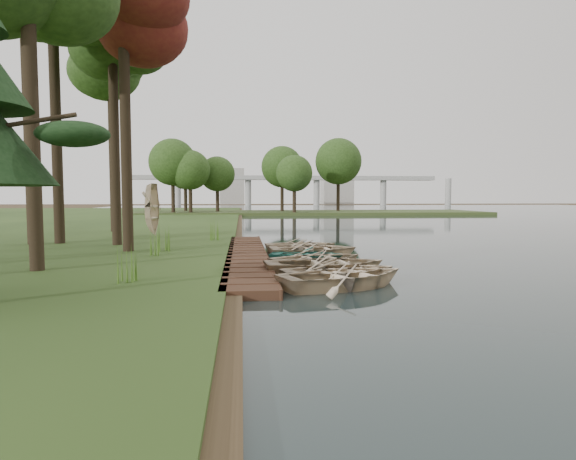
{
  "coord_description": "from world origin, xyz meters",
  "views": [
    {
      "loc": [
        -1.8,
        -19.65,
        2.61
      ],
      "look_at": [
        0.06,
        -0.32,
        1.25
      ],
      "focal_mm": 30.0,
      "sensor_mm": 36.0,
      "label": 1
    }
  ],
  "objects": [
    {
      "name": "rowboat_1",
      "position": [
        1.16,
        -5.48,
        0.43
      ],
      "size": [
        4.12,
        3.34,
        0.75
      ],
      "primitive_type": "imported",
      "rotation": [
        0.0,
        0.0,
        1.8
      ],
      "color": "#C9B292",
      "rests_on": "water"
    },
    {
      "name": "building_a",
      "position": [
        30.0,
        140.0,
        9.0
      ],
      "size": [
        10.0,
        8.0,
        18.0
      ],
      "primitive_type": "cube",
      "color": "#A5A5A0",
      "rests_on": "ground"
    },
    {
      "name": "reeds_2",
      "position": [
        -5.06,
        1.01,
        0.84
      ],
      "size": [
        0.6,
        0.6,
        1.08
      ],
      "primitive_type": "cone",
      "color": "#3F661E",
      "rests_on": "bank"
    },
    {
      "name": "tree_6",
      "position": [
        -10.21,
        13.0,
        11.19
      ],
      "size": [
        4.23,
        4.23,
        12.89
      ],
      "color": "black",
      "rests_on": "bank"
    },
    {
      "name": "rowboat_5",
      "position": [
        1.23,
        0.33,
        0.44
      ],
      "size": [
        3.96,
        2.99,
        0.77
      ],
      "primitive_type": "imported",
      "rotation": [
        0.0,
        0.0,
        1.66
      ],
      "color": "#C9B292",
      "rests_on": "water"
    },
    {
      "name": "reeds_0",
      "position": [
        -4.92,
        -6.47,
        0.77
      ],
      "size": [
        0.6,
        0.6,
        0.94
      ],
      "primitive_type": "cone",
      "color": "#3F661E",
      "rests_on": "bank"
    },
    {
      "name": "peninsula",
      "position": [
        8.0,
        50.0,
        0.23
      ],
      "size": [
        50.0,
        14.0,
        0.45
      ],
      "primitive_type": "cube",
      "color": "#35441E",
      "rests_on": "ground"
    },
    {
      "name": "far_trees",
      "position": [
        4.67,
        50.0,
        6.43
      ],
      "size": [
        45.6,
        5.6,
        8.8
      ],
      "color": "black",
      "rests_on": "peninsula"
    },
    {
      "name": "building_b",
      "position": [
        -5.0,
        145.0,
        6.0
      ],
      "size": [
        8.0,
        8.0,
        12.0
      ],
      "primitive_type": "cube",
      "color": "#A5A5A0",
      "rests_on": "ground"
    },
    {
      "name": "tree_2",
      "position": [
        -6.6,
        1.15,
        10.11
      ],
      "size": [
        3.63,
        3.63,
        11.59
      ],
      "color": "black",
      "rests_on": "bank"
    },
    {
      "name": "rowboat_7",
      "position": [
        0.95,
        2.66,
        0.4
      ],
      "size": [
        3.52,
        2.65,
        0.69
      ],
      "primitive_type": "imported",
      "rotation": [
        0.0,
        0.0,
        1.65
      ],
      "color": "#C9B292",
      "rests_on": "water"
    },
    {
      "name": "rowboat_6",
      "position": [
        1.05,
        1.48,
        0.4
      ],
      "size": [
        3.54,
        2.64,
        0.7
      ],
      "primitive_type": "imported",
      "rotation": [
        0.0,
        0.0,
        1.5
      ],
      "color": "#C9B292",
      "rests_on": "water"
    },
    {
      "name": "reeds_3",
      "position": [
        -3.28,
        6.0,
        0.83
      ],
      "size": [
        0.6,
        0.6,
        1.06
      ],
      "primitive_type": "cone",
      "color": "#3F661E",
      "rests_on": "bank"
    },
    {
      "name": "boardwalk",
      "position": [
        -1.6,
        0.0,
        0.15
      ],
      "size": [
        1.6,
        16.0,
        0.3
      ],
      "primitive_type": "cube",
      "color": "#3A2316",
      "rests_on": "ground"
    },
    {
      "name": "tree_4",
      "position": [
        -7.77,
        3.96,
        9.93
      ],
      "size": [
        3.94,
        3.94,
        11.47
      ],
      "color": "black",
      "rests_on": "bank"
    },
    {
      "name": "rowboat_0",
      "position": [
        1.08,
        -6.45,
        0.45
      ],
      "size": [
        4.61,
        3.96,
        0.81
      ],
      "primitive_type": "imported",
      "rotation": [
        0.0,
        0.0,
        1.93
      ],
      "color": "#C9B292",
      "rests_on": "water"
    },
    {
      "name": "rowboat_3",
      "position": [
        0.94,
        -2.53,
        0.42
      ],
      "size": [
        4.25,
        3.67,
        0.74
      ],
      "primitive_type": "imported",
      "rotation": [
        0.0,
        0.0,
        1.94
      ],
      "color": "#C9B292",
      "rests_on": "water"
    },
    {
      "name": "ground",
      "position": [
        0.0,
        0.0,
        0.0
      ],
      "size": [
        300.0,
        300.0,
        0.0
      ],
      "primitive_type": "plane",
      "color": "#3D2F1D"
    },
    {
      "name": "stored_rowboat",
      "position": [
        -6.97,
        9.18,
        0.62
      ],
      "size": [
        3.46,
        2.78,
        0.64
      ],
      "primitive_type": "imported",
      "rotation": [
        3.14,
        0.0,
        1.36
      ],
      "color": "#C9B292",
      "rests_on": "bank"
    },
    {
      "name": "bridge",
      "position": [
        12.31,
        120.0,
        7.08
      ],
      "size": [
        95.9,
        4.0,
        8.6
      ],
      "color": "#A5A5A0",
      "rests_on": "ground"
    },
    {
      "name": "reeds_1",
      "position": [
        -5.12,
        -0.38,
        0.8
      ],
      "size": [
        0.6,
        0.6,
        0.99
      ],
      "primitive_type": "cone",
      "color": "#3F661E",
      "rests_on": "bank"
    },
    {
      "name": "rowboat_4",
      "position": [
        0.85,
        -1.2,
        0.38
      ],
      "size": [
        3.68,
        3.08,
        0.66
      ],
      "primitive_type": "imported",
      "rotation": [
        0.0,
        0.0,
        1.28
      ],
      "color": "#2D7D6D",
      "rests_on": "water"
    },
    {
      "name": "rowboat_2",
      "position": [
        0.93,
        -4.16,
        0.46
      ],
      "size": [
        4.24,
        3.21,
        0.83
      ],
      "primitive_type": "imported",
      "rotation": [
        0.0,
        0.0,
        1.66
      ],
      "color": "#C9B292",
      "rests_on": "water"
    }
  ]
}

